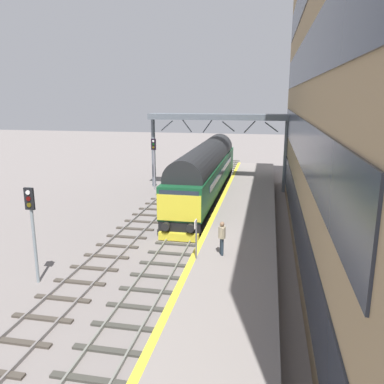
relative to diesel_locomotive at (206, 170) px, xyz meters
name	(u,v)px	position (x,y,z in m)	size (l,w,h in m)	color
ground_plane	(184,233)	(0.00, -8.38, -2.49)	(140.00, 140.00, 0.00)	gray
track_main	(184,232)	(0.00, -8.38, -2.43)	(2.50, 60.00, 0.15)	gray
track_adjacent_west	(135,229)	(-3.26, -8.38, -2.43)	(2.50, 60.00, 0.15)	gray
station_platform	(242,229)	(3.60, -8.38, -1.99)	(4.00, 44.00, 1.01)	gray
station_building	(352,64)	(8.93, -9.39, 7.48)	(4.74, 35.19, 19.94)	#947B58
diesel_locomotive	(206,170)	(0.00, 0.00, 0.00)	(2.74, 20.09, 4.68)	black
signal_post_mid	(32,223)	(-5.18, -16.37, 0.40)	(0.44, 0.22, 4.50)	gray
signal_post_far	(154,157)	(-5.18, 2.67, 0.52)	(0.44, 0.22, 4.71)	gray
platform_number_sign	(196,233)	(1.89, -14.53, -0.24)	(0.10, 0.44, 1.86)	slate
waiting_passenger	(222,235)	(3.01, -13.86, -0.50)	(0.44, 0.48, 1.64)	#25333E
overhead_footbridge	(218,121)	(0.42, 4.18, 3.73)	(12.56, 2.00, 6.88)	slate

